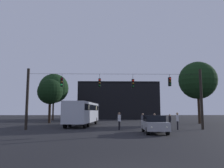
{
  "coord_description": "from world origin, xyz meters",
  "views": [
    {
      "loc": [
        -0.85,
        -6.58,
        1.86
      ],
      "look_at": [
        -0.24,
        20.09,
        5.15
      ],
      "focal_mm": 35.77,
      "sensor_mm": 36.0,
      "label": 1
    }
  ],
  "objects": [
    {
      "name": "ground_plane",
      "position": [
        0.0,
        24.5,
        0.0
      ],
      "size": [
        168.0,
        168.0,
        0.0
      ],
      "primitive_type": "plane",
      "color": "black",
      "rests_on": "ground"
    },
    {
      "name": "pedestrian_crossing_center",
      "position": [
        3.01,
        17.51,
        0.94
      ],
      "size": [
        0.35,
        0.42,
        1.67
      ],
      "color": "black",
      "rests_on": "ground"
    },
    {
      "name": "city_bus",
      "position": [
        -3.97,
        22.73,
        1.87
      ],
      "size": [
        3.58,
        11.19,
        3.0
      ],
      "color": "#B7BCC6",
      "rests_on": "ground"
    },
    {
      "name": "corner_building",
      "position": [
        1.97,
        51.49,
        4.48
      ],
      "size": [
        19.43,
        11.69,
        8.96
      ],
      "color": "black",
      "rests_on": "ground"
    },
    {
      "name": "tree_behind_building",
      "position": [
        -12.15,
        40.76,
        6.72
      ],
      "size": [
        6.21,
        6.21,
        9.83
      ],
      "color": "#2D2116",
      "rests_on": "ground"
    },
    {
      "name": "pedestrian_near_bus",
      "position": [
        0.41,
        16.28,
        1.01
      ],
      "size": [
        0.31,
        0.4,
        1.76
      ],
      "color": "black",
      "rests_on": "ground"
    },
    {
      "name": "car_near_right",
      "position": [
        3.23,
        12.78,
        0.8
      ],
      "size": [
        1.97,
        4.39,
        1.52
      ],
      "color": "#99999E",
      "rests_on": "ground"
    },
    {
      "name": "overhead_signal_span",
      "position": [
        0.04,
        16.66,
        3.69
      ],
      "size": [
        18.49,
        0.44,
        6.33
      ],
      "color": "black",
      "rests_on": "ground"
    },
    {
      "name": "tree_left_silhouette",
      "position": [
        -10.09,
        29.82,
        5.05
      ],
      "size": [
        4.11,
        4.11,
        7.13
      ],
      "color": "black",
      "rests_on": "ground"
    },
    {
      "name": "pedestrian_crossing_left",
      "position": [
        4.24,
        17.33,
        0.93
      ],
      "size": [
        0.29,
        0.39,
        1.65
      ],
      "color": "black",
      "rests_on": "ground"
    },
    {
      "name": "pedestrian_crossing_right",
      "position": [
        6.37,
        16.3,
        0.99
      ],
      "size": [
        0.32,
        0.41,
        1.75
      ],
      "color": "black",
      "rests_on": "ground"
    },
    {
      "name": "tree_right_far",
      "position": [
        13.34,
        27.61,
        6.68
      ],
      "size": [
        5.84,
        5.84,
        9.61
      ],
      "color": "#2D2116",
      "rests_on": "ground"
    },
    {
      "name": "pedestrian_trailing",
      "position": [
        6.2,
        18.5,
        0.87
      ],
      "size": [
        0.29,
        0.39,
        1.55
      ],
      "color": "black",
      "rests_on": "ground"
    }
  ]
}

